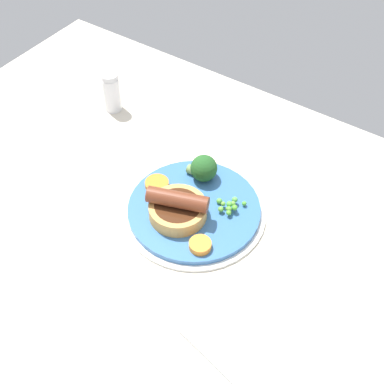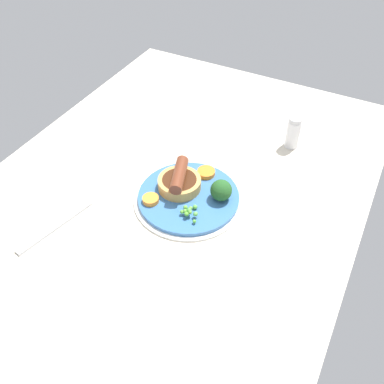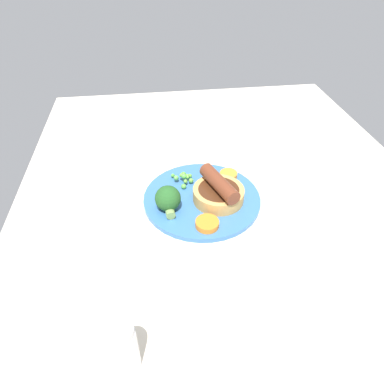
{
  "view_description": "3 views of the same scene",
  "coord_description": "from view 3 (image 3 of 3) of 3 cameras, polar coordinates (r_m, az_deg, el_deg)",
  "views": [
    {
      "loc": [
        -33.87,
        42.03,
        69.62
      ],
      "look_at": [
        -1.76,
        -5.23,
        7.39
      ],
      "focal_mm": 50.0,
      "sensor_mm": 36.0,
      "label": 1
    },
    {
      "loc": [
        -59.3,
        -35.47,
        67.86
      ],
      "look_at": [
        -3.6,
        -6.42,
        7.06
      ],
      "focal_mm": 40.0,
      "sensor_mm": 36.0,
      "label": 2
    },
    {
      "loc": [
        45.58,
        -13.3,
        44.77
      ],
      "look_at": [
        -2.06,
        -6.83,
        5.94
      ],
      "focal_mm": 32.0,
      "sensor_mm": 36.0,
      "label": 3
    }
  ],
  "objects": [
    {
      "name": "carrot_slice_2",
      "position": [
        0.57,
        2.54,
        -5.29
      ],
      "size": [
        4.74,
        4.74,
        1.05
      ],
      "primitive_type": "cylinder",
      "rotation": [
        0.0,
        0.0,
        2.93
      ],
      "color": "orange",
      "rests_on": "dinner_plate"
    },
    {
      "name": "carrot_slice_3",
      "position": [
        0.68,
        6.09,
        2.84
      ],
      "size": [
        4.62,
        4.62,
        1.09
      ],
      "primitive_type": "cylinder",
      "rotation": [
        0.0,
        0.0,
        1.1
      ],
      "color": "orange",
      "rests_on": "dinner_plate"
    },
    {
      "name": "salt_shaker",
      "position": [
        0.43,
        -11.36,
        -24.16
      ],
      "size": [
        3.34,
        3.34,
        8.11
      ],
      "color": "silver",
      "rests_on": "dining_table"
    },
    {
      "name": "dining_table",
      "position": [
        0.64,
        6.31,
        -3.71
      ],
      "size": [
        110.0,
        80.0,
        3.0
      ],
      "primitive_type": "cube",
      "color": "beige",
      "rests_on": "ground"
    },
    {
      "name": "pea_pile",
      "position": [
        0.66,
        -1.38,
        2.33
      ],
      "size": [
        4.52,
        4.13,
        1.83
      ],
      "color": "#59B235",
      "rests_on": "dinner_plate"
    },
    {
      "name": "fork",
      "position": [
        0.84,
        13.32,
        8.18
      ],
      "size": [
        17.92,
        5.43,
        0.6
      ],
      "primitive_type": "cube",
      "rotation": [
        0.0,
        0.0,
        -0.22
      ],
      "color": "silver",
      "rests_on": "dining_table"
    },
    {
      "name": "sausage_pudding",
      "position": [
        0.62,
        4.46,
        0.07
      ],
      "size": [
        10.01,
        9.26,
        5.03
      ],
      "rotation": [
        0.0,
        0.0,
        0.34
      ],
      "color": "tan",
      "rests_on": "dinner_plate"
    },
    {
      "name": "dinner_plate",
      "position": [
        0.64,
        1.64,
        -1.35
      ],
      "size": [
        23.46,
        23.46,
        1.4
      ],
      "color": "silver",
      "rests_on": "dining_table"
    },
    {
      "name": "broccoli_floret_near",
      "position": [
        0.6,
        -4.04,
        -1.06
      ],
      "size": [
        5.55,
        4.55,
        4.55
      ],
      "rotation": [
        0.0,
        0.0,
        3.22
      ],
      "color": "#235623",
      "rests_on": "dinner_plate"
    }
  ]
}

